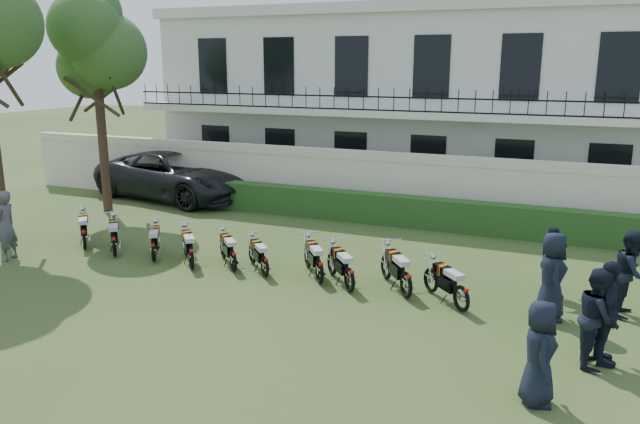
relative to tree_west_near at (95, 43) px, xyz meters
The scene contains 23 objects.
ground 11.83m from the tree_west_near, 29.14° to the right, with size 100.00×100.00×0.00m, color #2E471C.
perimeter_wall 10.56m from the tree_west_near, 18.53° to the left, with size 30.00×0.35×2.30m.
hedge 11.54m from the tree_west_near, 12.48° to the left, with size 18.00×0.60×1.00m, color #184319.
building 12.86m from the tree_west_near, 45.01° to the left, with size 20.40×9.60×7.40m.
tree_west_near is the anchor object (origin of this frame).
motorcycle_0 7.25m from the tree_west_near, 56.59° to the right, with size 1.37×1.44×1.04m.
motorcycle_1 7.92m from the tree_west_near, 47.19° to the right, with size 1.26×1.50×1.02m.
motorcycle_2 8.64m from the tree_west_near, 38.80° to the right, with size 1.03×1.52×0.96m.
motorcycle_3 9.52m from the tree_west_near, 33.56° to the right, with size 1.29×1.45×1.01m.
motorcycle_4 10.20m from the tree_west_near, 28.05° to the right, with size 1.28×1.34×0.96m.
motorcycle_5 10.96m from the tree_west_near, 25.69° to the right, with size 1.25×1.28×0.93m.
motorcycle_6 12.05m from the tree_west_near, 21.76° to the right, with size 1.18×1.53×1.01m.
motorcycle_7 12.88m from the tree_west_near, 21.41° to the right, with size 1.28×1.47×1.01m.
motorcycle_8 13.96m from the tree_west_near, 18.64° to the right, with size 1.25×1.62×1.06m.
motorcycle_9 15.22m from the tree_west_near, 18.15° to the right, with size 1.35×1.39×1.01m.
suv 5.78m from the tree_west_near, 71.01° to the left, with size 3.10×6.73×1.87m, color black.
inspector 7.55m from the tree_west_near, 75.78° to the right, with size 0.70×0.46×1.93m, color #56565B.
officer_0 17.82m from the tree_west_near, 26.56° to the right, with size 0.84×0.55×1.72m, color black.
officer_1 17.89m from the tree_west_near, 20.01° to the right, with size 0.88×0.68×1.81m, color black.
officer_2 17.96m from the tree_west_near, 19.59° to the right, with size 1.13×0.47×1.93m, color black.
officer_3 16.56m from the tree_west_near, 14.82° to the right, with size 0.92×0.60×1.89m, color black.
officer_4 17.80m from the tree_west_near, 10.61° to the right, with size 0.91×0.71×1.87m, color black.
officer_5 16.21m from the tree_west_near, ahead, with size 0.96×0.40×1.64m, color black.
Camera 1 is at (6.67, -12.24, 5.30)m, focal length 35.00 mm.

